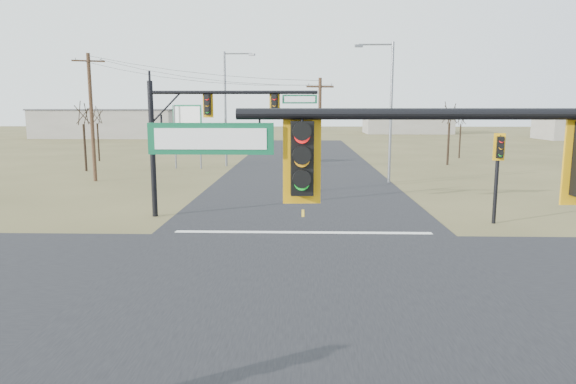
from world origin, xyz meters
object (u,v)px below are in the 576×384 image
object	(u,v)px
bare_tree_a	(83,113)
bare_tree_b	(97,115)
highway_sign	(187,124)
bare_tree_c	(450,112)
streetlight_c	(228,103)
mast_arm_far	(207,120)
bare_tree_d	(461,117)
utility_pole_near	(320,132)
utility_pole_far	(92,116)
pedestal_signal_ne	(499,158)
streetlight_a	(388,105)

from	to	relation	value
bare_tree_a	bare_tree_b	world-z (taller)	bare_tree_a
highway_sign	bare_tree_c	size ratio (longest dim) A/B	0.89
streetlight_c	bare_tree_a	world-z (taller)	streetlight_c
mast_arm_far	bare_tree_d	bearing A→B (deg)	62.12
bare_tree_b	bare_tree_d	size ratio (longest dim) A/B	1.07
utility_pole_near	utility_pole_far	xyz separation A→B (m)	(-17.90, 4.56, 1.06)
pedestal_signal_ne	streetlight_c	size ratio (longest dim) A/B	0.40
streetlight_a	highway_sign	bearing A→B (deg)	140.69
utility_pole_near	streetlight_c	world-z (taller)	streetlight_c
highway_sign	bare_tree_d	size ratio (longest dim) A/B	1.02
pedestal_signal_ne	utility_pole_far	distance (m)	30.41
streetlight_c	bare_tree_b	distance (m)	16.00
pedestal_signal_ne	utility_pole_near	xyz separation A→B (m)	(-8.55, 10.33, 0.82)
utility_pole_far	highway_sign	distance (m)	10.72
pedestal_signal_ne	mast_arm_far	bearing A→B (deg)	-173.40
mast_arm_far	highway_sign	distance (m)	23.53
utility_pole_far	bare_tree_d	xyz separation A→B (m)	(35.25, 20.74, -0.36)
utility_pole_near	bare_tree_b	size ratio (longest dim) A/B	1.22
streetlight_a	bare_tree_a	xyz separation A→B (m)	(-26.87, 6.91, -0.64)
streetlight_c	bare_tree_d	bearing A→B (deg)	35.82
utility_pole_far	bare_tree_b	xyz separation A→B (m)	(-6.09, 16.09, -0.07)
streetlight_a	bare_tree_c	xyz separation A→B (m)	(8.52, 13.45, -0.65)
pedestal_signal_ne	streetlight_c	bearing A→B (deg)	135.09
streetlight_c	mast_arm_far	bearing A→B (deg)	-67.98
bare_tree_c	bare_tree_d	size ratio (longest dim) A/B	1.15
pedestal_signal_ne	utility_pole_far	size ratio (longest dim) A/B	0.46
highway_sign	bare_tree_b	world-z (taller)	bare_tree_b
pedestal_signal_ne	bare_tree_b	xyz separation A→B (m)	(-32.54, 30.97, 1.81)
highway_sign	bare_tree_d	distance (m)	31.90
mast_arm_far	streetlight_c	bearing A→B (deg)	102.42
utility_pole_near	bare_tree_d	size ratio (longest dim) A/B	1.31
highway_sign	streetlight_c	distance (m)	4.75
pedestal_signal_ne	bare_tree_a	world-z (taller)	bare_tree_a
bare_tree_a	highway_sign	bearing A→B (deg)	15.05
streetlight_a	bare_tree_b	size ratio (longest dim) A/B	1.68
utility_pole_far	pedestal_signal_ne	bearing A→B (deg)	-29.36
utility_pole_far	bare_tree_c	bearing A→B (deg)	22.58
bare_tree_c	bare_tree_a	bearing A→B (deg)	-169.54
highway_sign	streetlight_a	distance (m)	20.15
bare_tree_c	pedestal_signal_ne	bearing A→B (deg)	-100.79
bare_tree_c	bare_tree_d	distance (m)	8.27
pedestal_signal_ne	bare_tree_c	size ratio (longest dim) A/B	0.66
streetlight_c	bare_tree_d	world-z (taller)	streetlight_c
highway_sign	pedestal_signal_ne	bearing A→B (deg)	-26.93
bare_tree_a	bare_tree_c	bearing A→B (deg)	10.46
pedestal_signal_ne	bare_tree_a	distance (m)	37.04
pedestal_signal_ne	bare_tree_d	bearing A→B (deg)	87.92
mast_arm_far	pedestal_signal_ne	bearing A→B (deg)	1.40
utility_pole_far	bare_tree_c	size ratio (longest dim) A/B	1.46
utility_pole_near	pedestal_signal_ne	bearing A→B (deg)	-50.36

